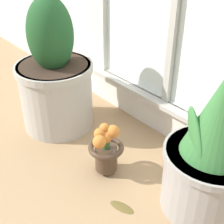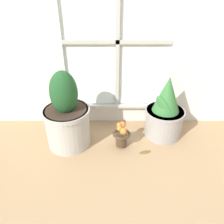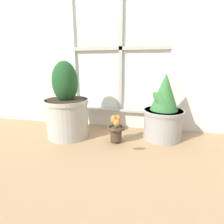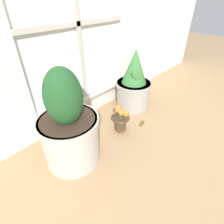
# 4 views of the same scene
# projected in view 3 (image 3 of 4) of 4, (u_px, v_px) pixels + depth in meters

# --- Properties ---
(ground_plane) EXTENTS (10.00, 10.00, 0.00)m
(ground_plane) POSITION_uv_depth(u_px,v_px,m) (110.00, 146.00, 1.48)
(ground_plane) COLOR tan
(potted_plant_left) EXTENTS (0.40, 0.40, 0.70)m
(potted_plant_left) POSITION_uv_depth(u_px,v_px,m) (67.00, 108.00, 1.62)
(potted_plant_left) COLOR #B7B2A8
(potted_plant_left) RESTS_ON ground_plane
(potted_plant_right) EXTENTS (0.36, 0.36, 0.60)m
(potted_plant_right) POSITION_uv_depth(u_px,v_px,m) (163.00, 112.00, 1.57)
(potted_plant_right) COLOR #9E9993
(potted_plant_right) RESTS_ON ground_plane
(flower_vase) EXTENTS (0.16, 0.16, 0.25)m
(flower_vase) POSITION_uv_depth(u_px,v_px,m) (116.00, 129.00, 1.52)
(flower_vase) COLOR #473323
(flower_vase) RESTS_ON ground_plane
(fallen_leaf) EXTENTS (0.12, 0.07, 0.01)m
(fallen_leaf) POSITION_uv_depth(u_px,v_px,m) (139.00, 148.00, 1.43)
(fallen_leaf) COLOR brown
(fallen_leaf) RESTS_ON ground_plane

